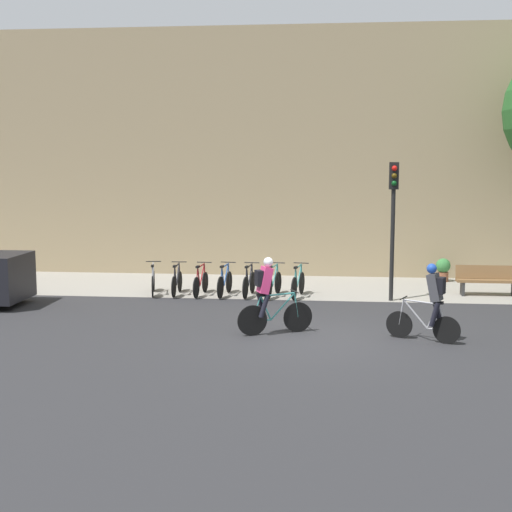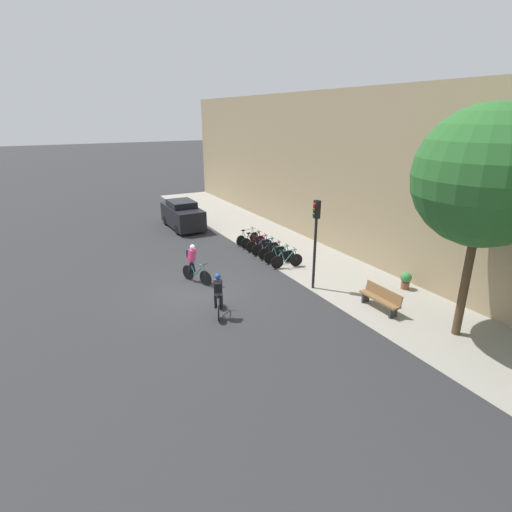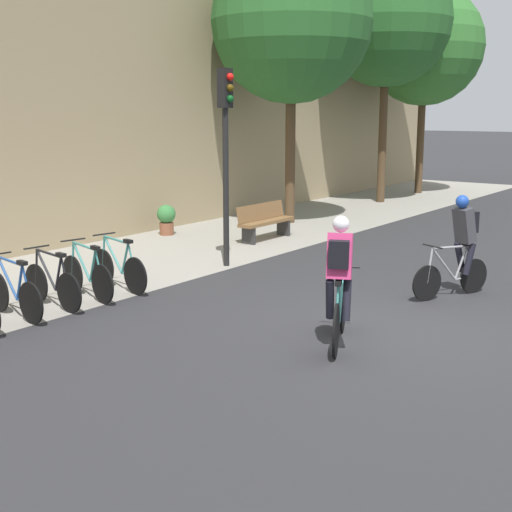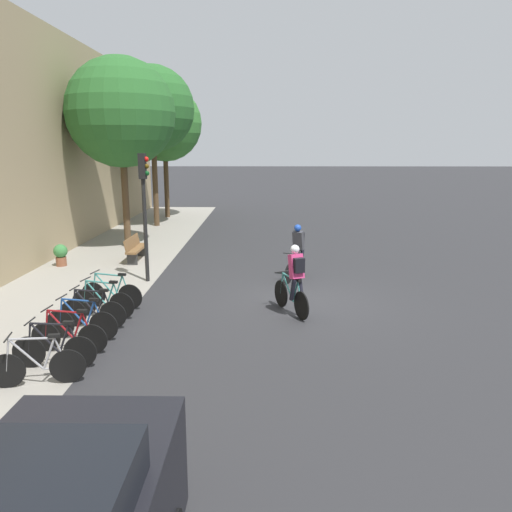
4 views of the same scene
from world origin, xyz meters
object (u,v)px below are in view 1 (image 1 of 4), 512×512
(parked_bike_3, at_px, (225,282))
(cyclist_pink, at_px, (268,294))
(cyclist_grey, at_px, (432,300))
(parked_bike_4, at_px, (249,283))
(bench, at_px, (488,280))
(parked_bike_1, at_px, (177,282))
(parked_bike_6, at_px, (298,284))
(parked_bike_2, at_px, (201,282))
(traffic_light_pole, at_px, (393,206))
(parked_bike_0, at_px, (153,281))
(parked_bike_5, at_px, (273,283))
(potted_plant, at_px, (443,269))

(parked_bike_3, bearing_deg, cyclist_pink, -70.30)
(cyclist_grey, height_order, parked_bike_4, cyclist_grey)
(parked_bike_3, xyz_separation_m, bench, (7.80, 0.80, 0.08))
(cyclist_pink, relative_size, parked_bike_4, 1.12)
(cyclist_grey, distance_m, parked_bike_3, 7.36)
(cyclist_grey, bearing_deg, parked_bike_4, 132.37)
(cyclist_pink, xyz_separation_m, bench, (6.11, 5.53, -0.47))
(parked_bike_1, xyz_separation_m, parked_bike_6, (3.63, -0.00, 0.01))
(bench, bearing_deg, parked_bike_2, -174.67)
(parked_bike_1, height_order, traffic_light_pole, traffic_light_pole)
(parked_bike_1, xyz_separation_m, bench, (9.25, 0.80, 0.09))
(cyclist_pink, relative_size, parked_bike_2, 1.11)
(parked_bike_4, relative_size, bench, 0.86)
(cyclist_grey, height_order, traffic_light_pole, traffic_light_pole)
(parked_bike_6, bearing_deg, cyclist_pink, -95.86)
(cyclist_grey, distance_m, traffic_light_pole, 5.06)
(bench, bearing_deg, parked_bike_6, -171.95)
(parked_bike_1, bearing_deg, traffic_light_pole, -2.96)
(cyclist_pink, height_order, traffic_light_pole, traffic_light_pole)
(traffic_light_pole, bearing_deg, parked_bike_0, 177.35)
(parked_bike_6, bearing_deg, parked_bike_5, 179.98)
(cyclist_pink, xyz_separation_m, parked_bike_4, (-0.97, 4.73, -0.55))
(parked_bike_0, height_order, potted_plant, parked_bike_0)
(parked_bike_5, bearing_deg, parked_bike_3, -179.99)
(parked_bike_4, height_order, traffic_light_pole, traffic_light_pole)
(bench, bearing_deg, parked_bike_0, -175.44)
(parked_bike_1, relative_size, parked_bike_3, 0.97)
(cyclist_pink, relative_size, cyclist_grey, 1.03)
(traffic_light_pole, bearing_deg, parked_bike_5, 174.53)
(parked_bike_6, bearing_deg, traffic_light_pole, -6.93)
(parked_bike_5, height_order, potted_plant, parked_bike_5)
(parked_bike_4, bearing_deg, potted_plant, 27.68)
(parked_bike_0, distance_m, parked_bike_1, 0.72)
(cyclist_pink, distance_m, parked_bike_3, 5.06)
(parked_bike_0, height_order, parked_bike_2, parked_bike_0)
(potted_plant, bearing_deg, parked_bike_4, -152.32)
(parked_bike_0, distance_m, parked_bike_3, 2.18)
(cyclist_pink, xyz_separation_m, traffic_light_pole, (3.17, 4.40, 1.77))
(parked_bike_5, distance_m, parked_bike_6, 0.73)
(cyclist_grey, height_order, parked_bike_0, cyclist_grey)
(parked_bike_1, relative_size, traffic_light_pole, 0.41)
(parked_bike_0, bearing_deg, bench, 4.56)
(parked_bike_4, relative_size, parked_bike_6, 0.96)
(cyclist_pink, bearing_deg, parked_bike_3, 109.70)
(parked_bike_3, relative_size, parked_bike_4, 1.02)
(parked_bike_5, bearing_deg, parked_bike_2, -179.98)
(cyclist_grey, bearing_deg, parked_bike_3, 136.57)
(cyclist_pink, height_order, parked_bike_6, cyclist_pink)
(cyclist_grey, xyz_separation_m, potted_plant, (1.54, 8.26, -0.51))
(parked_bike_4, distance_m, parked_bike_6, 1.45)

